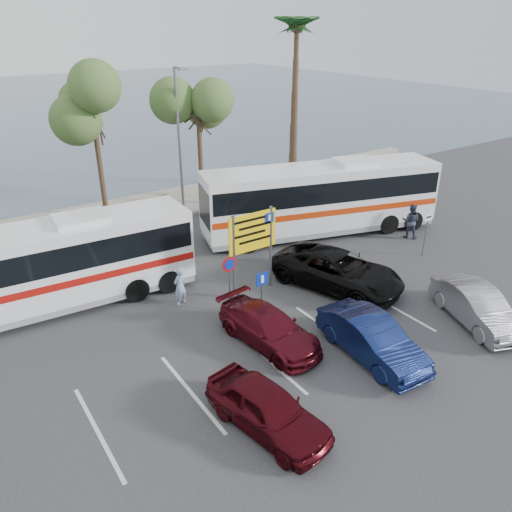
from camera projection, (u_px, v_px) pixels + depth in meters
ground at (279, 334)px, 18.15m from camera, size 120.00×120.00×0.00m
kerb_strip at (134, 218)px, 28.59m from camera, size 44.00×2.40×0.15m
seawall at (121, 205)px, 29.99m from camera, size 48.00×0.80×0.60m
tree_mid at (91, 102)px, 25.01m from camera, size 3.20×3.20×8.00m
tree_right at (198, 102)px, 28.26m from camera, size 3.20×3.20×7.40m
palm_tree at (297, 29)px, 30.23m from camera, size 4.80×4.80×11.20m
street_lamp_right at (179, 134)px, 27.81m from camera, size 0.45×1.15×8.01m
direction_sign at (253, 238)px, 20.01m from camera, size 2.20×0.12×3.60m
sign_no_stop at (230, 275)px, 18.95m from camera, size 0.60×0.08×2.35m
sign_parking at (262, 292)px, 18.01m from camera, size 0.50×0.07×2.25m
sign_taxi at (427, 228)px, 23.63m from camera, size 0.50×0.07×2.20m
lane_markings at (269, 359)px, 16.82m from camera, size 12.02×4.20×0.01m
coach_bus_left at (41, 272)px, 18.99m from camera, size 11.76×3.18×3.63m
coach_bus_right at (321, 201)px, 26.05m from camera, size 12.65×5.98×3.87m
car_blue at (372, 338)px, 16.68m from camera, size 1.84×4.42×1.42m
car_maroon at (269, 328)px, 17.42m from camera, size 2.22×4.44×1.24m
car_red at (267, 409)px, 13.72m from camera, size 2.26×4.16×1.34m
suv_black at (338, 270)px, 21.07m from camera, size 4.19×6.14×1.56m
car_silver_b at (477, 306)px, 18.58m from camera, size 2.87×4.47×1.39m
pedestrian_near at (180, 286)px, 19.79m from camera, size 0.66×0.52×1.59m
pedestrian_far at (411, 221)px, 25.86m from camera, size 1.07×1.13×1.83m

